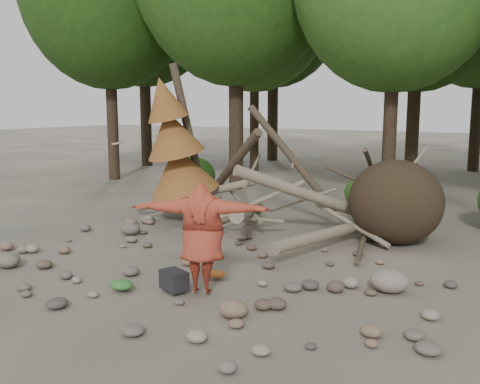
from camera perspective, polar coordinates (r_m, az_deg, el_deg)
The scene contains 13 objects.
ground at distance 10.44m, azimuth -4.69°, elevation -8.71°, with size 120.00×120.00×0.00m, color #514C44.
deadfall_pile at distance 13.04m, azimuth 13.71°, elevation -1.02°, with size 8.55×5.24×3.30m.
dead_conifer at distance 14.55m, azimuth -6.90°, elevation 4.82°, with size 2.06×2.16×4.35m.
bush_left at distance 19.16m, azimuth -5.32°, elevation 1.71°, with size 1.80×1.80×1.44m, color #244D14.
bush_mid at distance 16.81m, azimuth 13.45°, elevation -0.10°, with size 1.40×1.40×1.12m, color #2F621C.
frisbee_thrower at distance 8.97m, azimuth -4.09°, elevation -4.89°, with size 3.48×1.48×2.47m.
backpack at distance 9.45m, azimuth -7.05°, elevation -9.64°, with size 0.49×0.33×0.33m, color black.
cloth_green at distance 9.65m, azimuth -12.53°, elevation -9.91°, with size 0.44×0.36×0.16m, color #316C2B.
cloth_orange at distance 10.07m, azimuth -2.48°, elevation -9.00°, with size 0.33×0.27×0.12m, color #B95A1F.
boulder_front_left at distance 11.71m, azimuth -23.51°, elevation -6.69°, with size 0.51×0.46×0.31m, color #6A6258.
boulder_front_right at distance 8.35m, azimuth -0.71°, elevation -12.34°, with size 0.47×0.42×0.28m, color #7A624C.
boulder_mid_right at distance 9.75m, azimuth 15.65°, elevation -9.09°, with size 0.68×0.61×0.41m, color gray.
boulder_mid_left at distance 13.69m, azimuth -11.61°, elevation -3.87°, with size 0.51×0.46×0.31m, color #615951.
Camera 1 is at (5.89, -8.01, 3.21)m, focal length 40.00 mm.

